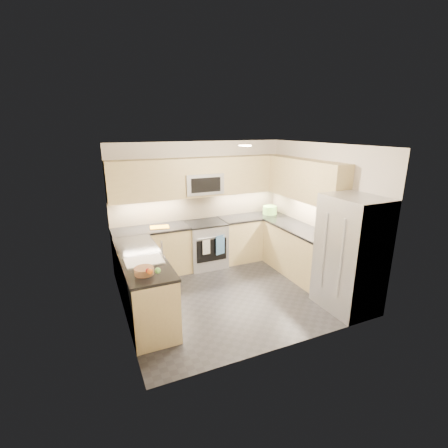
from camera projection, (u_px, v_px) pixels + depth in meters
floor at (232, 292)px, 5.65m from camera, size 3.60×3.20×0.00m
ceiling at (233, 145)px, 4.93m from camera, size 3.60×3.20×0.02m
wall_back at (199, 204)px, 6.69m from camera, size 3.60×0.02×2.50m
wall_front at (290, 259)px, 3.89m from camera, size 3.60×0.02×2.50m
wall_left at (118, 239)px, 4.59m from camera, size 0.02×3.20×2.50m
wall_right at (320, 212)px, 5.99m from camera, size 0.02×3.20×2.50m
base_cab_back_left at (152, 252)px, 6.23m from camera, size 1.42×0.60×0.90m
base_cab_back_right at (252, 237)px, 7.08m from camera, size 1.42×0.60×0.90m
base_cab_right at (299, 252)px, 6.24m from camera, size 0.60×1.70×0.90m
base_cab_peninsula at (143, 285)px, 4.94m from camera, size 0.60×2.00×0.90m
countertop_back_left at (151, 229)px, 6.10m from camera, size 1.42×0.63×0.04m
countertop_back_right at (252, 217)px, 6.95m from camera, size 1.42×0.63×0.04m
countertop_right at (301, 229)px, 6.10m from camera, size 0.63×1.70×0.04m
countertop_peninsula at (141, 257)px, 4.80m from camera, size 0.63×2.00×0.04m
upper_cab_back at (202, 177)px, 6.37m from camera, size 3.60×0.35×0.75m
upper_cab_right at (306, 180)px, 6.00m from camera, size 0.35×1.95×0.75m
backsplash_back at (200, 206)px, 6.70m from camera, size 3.60×0.01×0.51m
backsplash_right at (305, 210)px, 6.40m from camera, size 0.01×2.30×0.51m
gas_range at (206, 245)px, 6.63m from camera, size 0.76×0.65×0.91m
range_cooktop at (205, 223)px, 6.50m from camera, size 0.76×0.65×0.03m
oven_door_glass at (212, 250)px, 6.35m from camera, size 0.62×0.02×0.45m
oven_handle at (212, 238)px, 6.25m from camera, size 0.60×0.02×0.02m
microwave at (202, 183)px, 6.39m from camera, size 0.76×0.40×0.40m
microwave_door at (206, 185)px, 6.21m from camera, size 0.60×0.01×0.28m
refrigerator at (350, 254)px, 4.95m from camera, size 0.70×0.90×1.80m
fridge_handle_left at (341, 259)px, 4.63m from camera, size 0.02×0.02×1.20m
fridge_handle_right at (324, 251)px, 4.95m from camera, size 0.02×0.02×1.20m
sink_basin at (145, 266)px, 4.59m from camera, size 0.52×0.38×0.16m
faucet at (162, 250)px, 4.64m from camera, size 0.03×0.03×0.28m
utensil_bowl at (270, 210)px, 7.07m from camera, size 0.32×0.32×0.18m
cutting_board at (160, 227)px, 6.14m from camera, size 0.39×0.30×0.01m
fruit_basket at (144, 271)px, 4.18m from camera, size 0.31×0.31×0.09m
fruit_apple at (148, 271)px, 4.02m from camera, size 0.06×0.06×0.06m
fruit_pear at (158, 271)px, 4.02m from camera, size 0.08×0.08×0.08m
dish_towel_check at (206, 247)px, 6.23m from camera, size 0.16×0.03×0.29m
dish_towel_blue at (220, 245)px, 6.35m from camera, size 0.20×0.07×0.39m
fruit_orange at (150, 272)px, 4.00m from camera, size 0.07×0.07×0.07m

